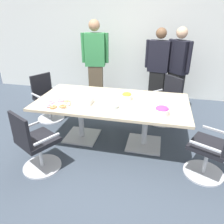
{
  "coord_description": "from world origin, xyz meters",
  "views": [
    {
      "loc": [
        0.72,
        -3.1,
        2.07
      ],
      "look_at": [
        0.0,
        0.0,
        0.55
      ],
      "focal_mm": 34.61,
      "sensor_mm": 36.0,
      "label": 1
    }
  ],
  "objects": [
    {
      "name": "person_standing_1",
      "position": [
        0.65,
        1.69,
        0.91
      ],
      "size": [
        0.61,
        0.31,
        1.74
      ],
      "rotation": [
        0.0,
        0.0,
        -3.35
      ],
      "color": "black",
      "rests_on": "ground"
    },
    {
      "name": "donut_platter",
      "position": [
        -0.76,
        -0.36,
        0.77
      ],
      "size": [
        0.37,
        0.37,
        0.04
      ],
      "color": "white",
      "rests_on": "conference_table"
    },
    {
      "name": "office_chair_3",
      "position": [
        -1.47,
        0.55,
        0.41
      ],
      "size": [
        0.74,
        0.74,
        0.91
      ],
      "rotation": [
        0.0,
        0.0,
        -2.09
      ],
      "color": "silver",
      "rests_on": "ground"
    },
    {
      "name": "plate_stack",
      "position": [
        0.05,
        -0.26,
        0.77
      ],
      "size": [
        0.2,
        0.2,
        0.05
      ],
      "color": "white",
      "rests_on": "conference_table"
    },
    {
      "name": "office_chair_0",
      "position": [
        -0.85,
        -0.96,
        0.41
      ],
      "size": [
        0.73,
        0.73,
        0.91
      ],
      "rotation": [
        0.0,
        0.0,
        -0.5
      ],
      "color": "silver",
      "rests_on": "ground"
    },
    {
      "name": "napkin_pile",
      "position": [
        -0.36,
        -0.2,
        0.79
      ],
      "size": [
        0.18,
        0.18,
        0.08
      ],
      "primitive_type": "cube",
      "color": "white",
      "rests_on": "conference_table"
    },
    {
      "name": "office_chair_1",
      "position": [
        1.48,
        -0.55,
        0.41
      ],
      "size": [
        0.72,
        0.72,
        0.91
      ],
      "rotation": [
        0.0,
        0.0,
        1.12
      ],
      "color": "silver",
      "rests_on": "ground"
    },
    {
      "name": "conference_table",
      "position": [
        0.0,
        0.0,
        0.63
      ],
      "size": [
        2.4,
        1.2,
        0.75
      ],
      "color": "#CCB793",
      "rests_on": "ground"
    },
    {
      "name": "office_chair_2",
      "position": [
        0.87,
        0.95,
        0.41
      ],
      "size": [
        0.76,
        0.76,
        0.91
      ],
      "rotation": [
        0.0,
        0.0,
        -3.93
      ],
      "color": "silver",
      "rests_on": "ground"
    },
    {
      "name": "person_standing_2",
      "position": [
        1.05,
        1.62,
        0.92
      ],
      "size": [
        0.49,
        0.49,
        1.77
      ],
      "rotation": [
        0.0,
        0.0,
        -3.92
      ],
      "color": "black",
      "rests_on": "ground"
    },
    {
      "name": "snack_bowl_chips_orange",
      "position": [
        0.22,
        0.12,
        0.81
      ],
      "size": [
        0.17,
        0.17,
        0.11
      ],
      "color": "white",
      "rests_on": "conference_table"
    },
    {
      "name": "ground_plane",
      "position": [
        0.0,
        0.0,
        -0.01
      ],
      "size": [
        10.0,
        10.0,
        0.01
      ],
      "primitive_type": "cube",
      "color": "#3D4754"
    },
    {
      "name": "back_wall",
      "position": [
        0.0,
        2.4,
        1.4
      ],
      "size": [
        8.0,
        0.1,
        2.8
      ],
      "primitive_type": "cube",
      "color": "silver",
      "rests_on": "ground"
    },
    {
      "name": "person_standing_0",
      "position": [
        -0.76,
        1.61,
        1.0
      ],
      "size": [
        0.61,
        0.29,
        1.88
      ],
      "rotation": [
        0.0,
        0.0,
        -2.98
      ],
      "color": "brown",
      "rests_on": "ground"
    },
    {
      "name": "snack_bowl_candy_mix",
      "position": [
        0.78,
        -0.31,
        0.81
      ],
      "size": [
        0.21,
        0.21,
        0.11
      ],
      "color": "white",
      "rests_on": "conference_table"
    }
  ]
}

